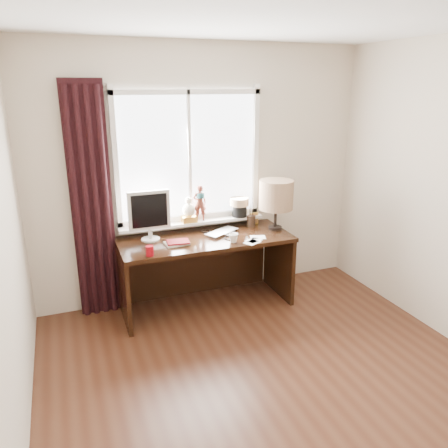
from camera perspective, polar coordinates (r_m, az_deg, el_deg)
name	(u,v)px	position (r m, az deg, el deg)	size (l,w,h in m)	color
floor	(293,406)	(3.42, 8.94, -22.42)	(3.50, 4.00, 0.00)	#472717
ceiling	(316,5)	(2.65, 11.93, 26.19)	(3.50, 4.00, 0.00)	white
wall_back	(203,175)	(4.54, -2.80, 6.40)	(3.50, 2.60, 0.00)	beige
laptop	(222,232)	(4.42, -0.27, -1.08)	(0.37, 0.24, 0.03)	silver
mug	(233,238)	(4.17, 1.23, -1.81)	(0.09, 0.09, 0.09)	white
red_cup	(150,251)	(3.91, -9.67, -3.48)	(0.07, 0.07, 0.09)	maroon
window	(192,176)	(4.45, -4.26, 6.23)	(1.52, 0.22, 1.40)	white
curtain	(92,205)	(4.28, -16.91, 2.40)	(0.38, 0.09, 2.25)	black
desk	(203,257)	(4.49, -2.77, -4.33)	(1.70, 0.70, 0.75)	black
monitor	(149,213)	(4.22, -9.74, 1.49)	(0.40, 0.18, 0.49)	beige
notebook_stack	(177,243)	(4.16, -6.13, -2.43)	(0.24, 0.18, 0.03)	beige
brush_holder	(251,221)	(4.64, 3.56, 0.41)	(0.09, 0.09, 0.25)	black
icon_frame	(254,218)	(4.71, 3.93, 0.73)	(0.10, 0.02, 0.13)	gold
table_lamp	(276,195)	(4.49, 6.84, 3.73)	(0.35, 0.35, 0.52)	black
loose_papers	(255,240)	(4.25, 4.02, -2.09)	(0.29, 0.27, 0.00)	white
desk_cables	(225,234)	(4.42, 0.08, -1.25)	(0.41, 0.44, 0.01)	black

